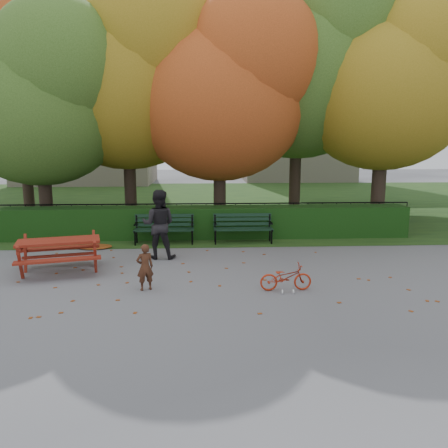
{
  "coord_description": "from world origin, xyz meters",
  "views": [
    {
      "loc": [
        -0.18,
        -9.4,
        2.95
      ],
      "look_at": [
        0.4,
        1.38,
        1.0
      ],
      "focal_mm": 35.0,
      "sensor_mm": 36.0,
      "label": 1
    }
  ],
  "objects_px": {
    "tree_f": "(26,76)",
    "bench_right": "(243,226)",
    "tree_d": "(310,62)",
    "tree_c": "(230,89)",
    "adult": "(159,224)",
    "picnic_table": "(59,247)",
    "tree_e": "(396,82)",
    "bench_left": "(164,227)",
    "tree_b": "(135,74)",
    "tree_a": "(46,96)",
    "tree_g": "(397,88)",
    "bicycle": "(286,277)",
    "child": "(145,267)"
  },
  "relations": [
    {
      "from": "bench_left",
      "to": "tree_a",
      "type": "bearing_deg",
      "value": 154.24
    },
    {
      "from": "tree_a",
      "to": "bench_right",
      "type": "relative_size",
      "value": 4.16
    },
    {
      "from": "picnic_table",
      "to": "tree_g",
      "type": "bearing_deg",
      "value": 22.93
    },
    {
      "from": "adult",
      "to": "picnic_table",
      "type": "bearing_deg",
      "value": 34.67
    },
    {
      "from": "bench_left",
      "to": "adult",
      "type": "xyz_separation_m",
      "value": [
        0.01,
        -1.77,
        0.39
      ]
    },
    {
      "from": "picnic_table",
      "to": "tree_c",
      "type": "bearing_deg",
      "value": 35.98
    },
    {
      "from": "picnic_table",
      "to": "bench_right",
      "type": "bearing_deg",
      "value": 18.52
    },
    {
      "from": "tree_f",
      "to": "picnic_table",
      "type": "height_order",
      "value": "tree_f"
    },
    {
      "from": "tree_d",
      "to": "adult",
      "type": "distance_m",
      "value": 8.98
    },
    {
      "from": "tree_a",
      "to": "tree_c",
      "type": "height_order",
      "value": "tree_c"
    },
    {
      "from": "bench_left",
      "to": "picnic_table",
      "type": "height_order",
      "value": "bench_left"
    },
    {
      "from": "tree_b",
      "to": "child",
      "type": "relative_size",
      "value": 9.02
    },
    {
      "from": "tree_b",
      "to": "bench_left",
      "type": "distance_m",
      "value": 5.87
    },
    {
      "from": "tree_c",
      "to": "tree_d",
      "type": "xyz_separation_m",
      "value": [
        3.04,
        1.27,
        1.16
      ]
    },
    {
      "from": "tree_c",
      "to": "bench_right",
      "type": "distance_m",
      "value": 4.87
    },
    {
      "from": "tree_c",
      "to": "bench_left",
      "type": "height_order",
      "value": "tree_c"
    },
    {
      "from": "tree_f",
      "to": "bicycle",
      "type": "distance_m",
      "value": 14.37
    },
    {
      "from": "tree_e",
      "to": "bench_left",
      "type": "height_order",
      "value": "tree_e"
    },
    {
      "from": "tree_b",
      "to": "tree_d",
      "type": "xyz_separation_m",
      "value": [
        6.32,
        0.48,
        0.58
      ]
    },
    {
      "from": "bicycle",
      "to": "child",
      "type": "bearing_deg",
      "value": 85.13
    },
    {
      "from": "tree_a",
      "to": "tree_d",
      "type": "distance_m",
      "value": 9.33
    },
    {
      "from": "tree_b",
      "to": "tree_e",
      "type": "height_order",
      "value": "tree_b"
    },
    {
      "from": "tree_b",
      "to": "bench_right",
      "type": "relative_size",
      "value": 4.88
    },
    {
      "from": "tree_f",
      "to": "tree_e",
      "type": "bearing_deg",
      "value": -14.25
    },
    {
      "from": "adult",
      "to": "bicycle",
      "type": "relative_size",
      "value": 1.71
    },
    {
      "from": "tree_c",
      "to": "tree_d",
      "type": "height_order",
      "value": "tree_d"
    },
    {
      "from": "tree_d",
      "to": "tree_f",
      "type": "distance_m",
      "value": 11.2
    },
    {
      "from": "bench_right",
      "to": "bicycle",
      "type": "bearing_deg",
      "value": -84.4
    },
    {
      "from": "tree_a",
      "to": "bench_left",
      "type": "distance_m",
      "value": 5.89
    },
    {
      "from": "tree_b",
      "to": "tree_c",
      "type": "bearing_deg",
      "value": -13.45
    },
    {
      "from": "tree_d",
      "to": "tree_f",
      "type": "height_order",
      "value": "tree_d"
    },
    {
      "from": "tree_b",
      "to": "tree_g",
      "type": "xyz_separation_m",
      "value": [
        10.78,
        3.02,
        -0.03
      ]
    },
    {
      "from": "tree_g",
      "to": "bench_right",
      "type": "bearing_deg",
      "value": -140.05
    },
    {
      "from": "tree_f",
      "to": "bench_right",
      "type": "bearing_deg",
      "value": -33.92
    },
    {
      "from": "tree_d",
      "to": "bicycle",
      "type": "bearing_deg",
      "value": -106.07
    },
    {
      "from": "tree_f",
      "to": "tree_g",
      "type": "bearing_deg",
      "value": 1.94
    },
    {
      "from": "tree_a",
      "to": "picnic_table",
      "type": "relative_size",
      "value": 3.5
    },
    {
      "from": "tree_g",
      "to": "bench_right",
      "type": "height_order",
      "value": "tree_g"
    },
    {
      "from": "child",
      "to": "adult",
      "type": "height_order",
      "value": "adult"
    },
    {
      "from": "tree_e",
      "to": "tree_f",
      "type": "distance_m",
      "value": 14.1
    },
    {
      "from": "tree_d",
      "to": "adult",
      "type": "height_order",
      "value": "tree_d"
    },
    {
      "from": "tree_d",
      "to": "tree_c",
      "type": "bearing_deg",
      "value": -157.39
    },
    {
      "from": "tree_c",
      "to": "tree_g",
      "type": "distance_m",
      "value": 8.43
    },
    {
      "from": "tree_f",
      "to": "child",
      "type": "relative_size",
      "value": 9.43
    },
    {
      "from": "tree_b",
      "to": "tree_f",
      "type": "distance_m",
      "value": 5.32
    },
    {
      "from": "tree_e",
      "to": "tree_f",
      "type": "height_order",
      "value": "tree_f"
    },
    {
      "from": "tree_b",
      "to": "bench_right",
      "type": "xyz_separation_m",
      "value": [
        3.54,
        -3.04,
        -4.88
      ]
    },
    {
      "from": "picnic_table",
      "to": "adult",
      "type": "bearing_deg",
      "value": 14.24
    },
    {
      "from": "tree_d",
      "to": "bench_right",
      "type": "distance_m",
      "value": 7.07
    },
    {
      "from": "tree_b",
      "to": "picnic_table",
      "type": "relative_size",
      "value": 4.11
    }
  ]
}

